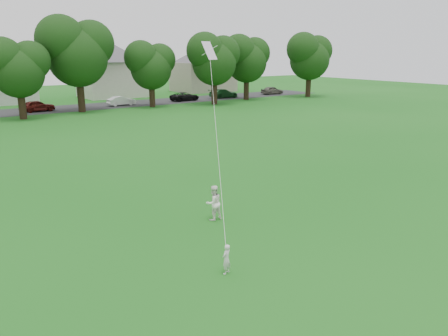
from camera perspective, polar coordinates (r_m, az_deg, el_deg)
ground at (r=15.47m, az=1.39°, el=-10.39°), size 160.00×160.00×0.00m
street at (r=54.25m, az=-26.30°, el=6.50°), size 90.00×7.00×0.01m
toddler at (r=13.64m, az=0.31°, el=-11.82°), size 0.41×0.35×0.96m
older_boy at (r=17.63m, az=-1.37°, el=-4.57°), size 0.72×0.57×1.45m
kite at (r=17.11m, az=-1.05°, el=5.06°), size 2.92×4.43×11.14m
tree_row at (r=48.12m, az=-26.42°, el=13.42°), size 81.74×10.16×11.62m
parked_cars at (r=54.39m, az=-20.21°, el=7.79°), size 72.40×2.26×1.28m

